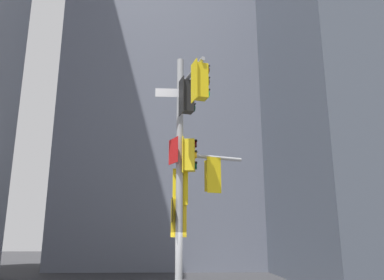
{
  "coord_description": "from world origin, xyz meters",
  "views": [
    {
      "loc": [
        -0.08,
        -11.63,
        2.35
      ],
      "look_at": [
        0.4,
        0.34,
        5.43
      ],
      "focal_mm": 35.62,
      "sensor_mm": 36.0,
      "label": 1
    }
  ],
  "objects": [
    {
      "name": "signal_pole_assembly",
      "position": [
        0.25,
        -0.2,
        4.58
      ],
      "size": [
        2.86,
        3.04,
        8.1
      ],
      "color": "#9EA0A3",
      "rests_on": "ground"
    },
    {
      "name": "building_mid_block",
      "position": [
        -1.44,
        24.27,
        23.52
      ],
      "size": [
        16.0,
        16.0,
        47.04
      ],
      "primitive_type": "cube",
      "color": "slate",
      "rests_on": "ground"
    }
  ]
}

